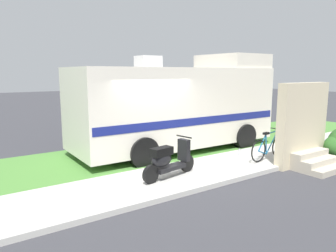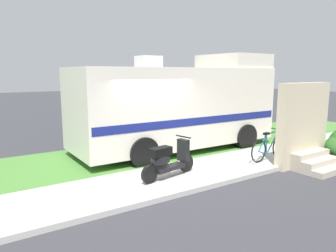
{
  "view_description": "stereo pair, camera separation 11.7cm",
  "coord_description": "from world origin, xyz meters",
  "px_view_note": "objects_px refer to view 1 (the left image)",
  "views": [
    {
      "loc": [
        -4.73,
        -7.46,
        2.69
      ],
      "look_at": [
        0.61,
        0.3,
        1.1
      ],
      "focal_mm": 34.15,
      "sensor_mm": 36.0,
      "label": 1
    },
    {
      "loc": [
        -4.63,
        -7.53,
        2.69
      ],
      "look_at": [
        0.61,
        0.3,
        1.1
      ],
      "focal_mm": 34.15,
      "sensor_mm": 36.0,
      "label": 2
    }
  ],
  "objects_px": {
    "bicycle": "(269,147)",
    "pickup_truck_near": "(168,108)",
    "bottle_green": "(275,156)",
    "scooter": "(168,160)",
    "motorhome_rv": "(178,105)",
    "bottle_spare": "(239,152)"
  },
  "relations": [
    {
      "from": "bottle_spare",
      "to": "bicycle",
      "type": "bearing_deg",
      "value": -68.71
    },
    {
      "from": "motorhome_rv",
      "to": "scooter",
      "type": "distance_m",
      "value": 3.49
    },
    {
      "from": "scooter",
      "to": "bicycle",
      "type": "relative_size",
      "value": 1.02
    },
    {
      "from": "motorhome_rv",
      "to": "pickup_truck_near",
      "type": "xyz_separation_m",
      "value": [
        2.61,
        4.36,
        -0.67
      ]
    },
    {
      "from": "bicycle",
      "to": "pickup_truck_near",
      "type": "xyz_separation_m",
      "value": [
        1.35,
        7.22,
        0.43
      ]
    },
    {
      "from": "bicycle",
      "to": "bottle_spare",
      "type": "relative_size",
      "value": 7.44
    },
    {
      "from": "bottle_green",
      "to": "scooter",
      "type": "bearing_deg",
      "value": 172.03
    },
    {
      "from": "motorhome_rv",
      "to": "bottle_green",
      "type": "relative_size",
      "value": 24.5
    },
    {
      "from": "bottle_green",
      "to": "pickup_truck_near",
      "type": "bearing_deg",
      "value": 80.29
    },
    {
      "from": "pickup_truck_near",
      "to": "bottle_green",
      "type": "bearing_deg",
      "value": -99.71
    },
    {
      "from": "motorhome_rv",
      "to": "bicycle",
      "type": "distance_m",
      "value": 3.31
    },
    {
      "from": "bicycle",
      "to": "bottle_spare",
      "type": "bearing_deg",
      "value": 111.29
    },
    {
      "from": "motorhome_rv",
      "to": "scooter",
      "type": "height_order",
      "value": "motorhome_rv"
    },
    {
      "from": "scooter",
      "to": "bottle_spare",
      "type": "bearing_deg",
      "value": 9.87
    },
    {
      "from": "motorhome_rv",
      "to": "scooter",
      "type": "relative_size",
      "value": 4.11
    },
    {
      "from": "pickup_truck_near",
      "to": "bottle_spare",
      "type": "bearing_deg",
      "value": -104.8
    },
    {
      "from": "scooter",
      "to": "bicycle",
      "type": "xyz_separation_m",
      "value": [
        3.43,
        -0.31,
        -0.08
      ]
    },
    {
      "from": "scooter",
      "to": "bottle_spare",
      "type": "height_order",
      "value": "scooter"
    },
    {
      "from": "bicycle",
      "to": "bottle_green",
      "type": "height_order",
      "value": "bicycle"
    },
    {
      "from": "bottle_spare",
      "to": "motorhome_rv",
      "type": "bearing_deg",
      "value": 114.94
    },
    {
      "from": "bottle_spare",
      "to": "pickup_truck_near",
      "type": "bearing_deg",
      "value": 75.2
    },
    {
      "from": "scooter",
      "to": "bicycle",
      "type": "bearing_deg",
      "value": -5.23
    }
  ]
}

